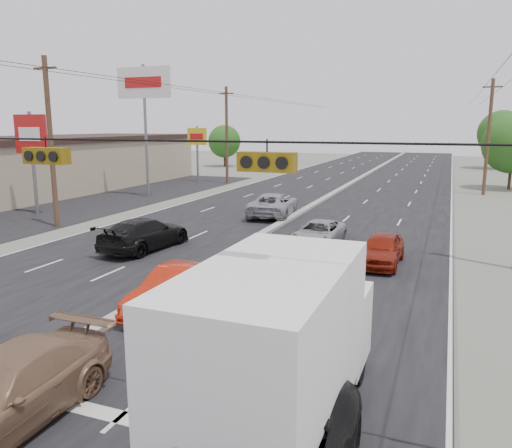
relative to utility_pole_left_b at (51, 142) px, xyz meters
The scene contains 23 objects.
ground 20.18m from the utility_pole_left_b, 50.19° to the right, with size 200.00×200.00×0.00m, color #606356.
road_surface 20.18m from the utility_pole_left_b, 50.19° to the left, with size 20.00×160.00×0.02m, color black.
center_median 20.16m from the utility_pole_left_b, 50.19° to the left, with size 0.50×160.00×0.20m, color gray.
strip_mall 17.03m from the utility_pole_left_b, 143.47° to the left, with size 12.00×42.00×4.60m, color tan.
parking_lot 12.10m from the utility_pole_left_b, 114.23° to the left, with size 10.00×42.00×0.02m, color black.
utility_pole_left_b is the anchor object (origin of this frame).
utility_pole_left_c 25.00m from the utility_pole_left_b, 90.00° to the left, with size 1.60×0.30×10.00m.
utility_pole_right_c 35.36m from the utility_pole_left_b, 45.00° to the left, with size 1.60×0.30×10.00m.
traffic_signals 20.45m from the utility_pole_left_b, 47.18° to the right, with size 25.00×0.30×0.54m.
pole_sign_mid 5.41m from the utility_pole_left_b, 146.31° to the left, with size 2.60×0.25×7.00m.
pole_sign_billboard 13.68m from the utility_pole_left_b, 98.75° to the left, with size 5.00×0.25×11.00m.
pole_sign_far 25.25m from the utility_pole_left_b, 97.97° to the left, with size 2.20×0.25×6.00m.
tree_left_far 46.01m from the utility_pole_left_b, 101.92° to the left, with size 4.80×4.80×6.12m.
tree_right_far 61.95m from the utility_pole_left_b, 62.61° to the left, with size 6.40×6.40×8.16m.
box_truck 24.39m from the utility_pole_left_b, 37.40° to the right, with size 2.58×7.17×3.63m.
tan_sedan 22.04m from the utility_pole_left_b, 49.95° to the right, with size 2.09×5.14×1.49m, color #89654A.
red_sedan 17.46m from the utility_pole_left_b, 34.66° to the right, with size 1.56×4.46×1.47m, color red.
queue_car_a 16.61m from the utility_pole_left_b, 14.24° to the right, with size 1.44×3.58×1.22m, color black.
queue_car_b 19.41m from the utility_pole_left_b, 25.77° to the right, with size 1.49×4.27×1.41m, color silver.
queue_car_c 16.65m from the utility_pole_left_b, ahead, with size 2.07×4.48×1.25m, color #999CA1.
queue_car_e 20.04m from the utility_pole_left_b, ahead, with size 1.65×4.10×1.40m, color maroon.
oncoming_near 9.65m from the utility_pole_left_b, 19.17° to the right, with size 2.20×5.40×1.57m, color black.
oncoming_far 14.41m from the utility_pole_left_b, 36.19° to the left, with size 2.63×5.71×1.59m, color #97999E.
Camera 1 is at (9.53, -8.36, 6.09)m, focal length 35.00 mm.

